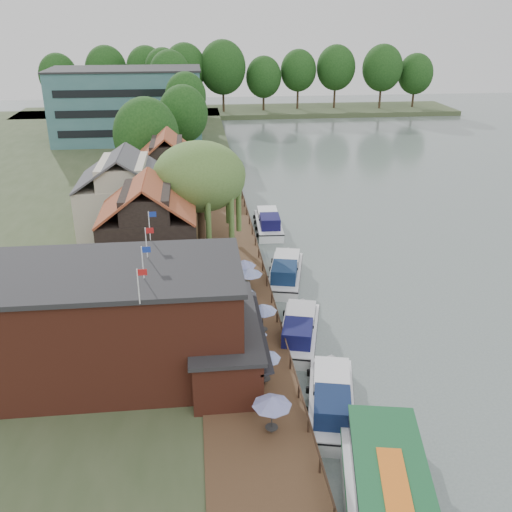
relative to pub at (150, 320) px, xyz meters
name	(u,v)px	position (x,y,z in m)	size (l,w,h in m)	color
ground	(361,361)	(14.00, 1.00, -4.65)	(260.00, 260.00, 0.00)	slate
land_bank	(36,208)	(-16.00, 36.00, -4.15)	(50.00, 140.00, 1.00)	#384728
quay_deck	(235,288)	(6.00, 11.00, -3.60)	(6.00, 50.00, 0.10)	#47301E
quay_rail	(266,279)	(8.70, 11.50, -3.15)	(0.20, 49.00, 1.00)	black
pub	(150,320)	(0.00, 0.00, 0.00)	(20.00, 11.00, 7.30)	maroon
hotel_block	(128,105)	(-8.00, 71.00, 2.50)	(25.40, 12.40, 12.30)	#38666B
cottage_a	(149,227)	(-1.00, 15.00, 0.60)	(8.60, 7.60, 8.50)	black
cottage_b	(125,194)	(-4.00, 25.00, 0.60)	(9.60, 8.60, 8.50)	beige
cottage_c	(168,170)	(0.00, 34.00, 0.60)	(7.60, 7.60, 8.50)	black
willow	(200,197)	(3.50, 20.00, 1.56)	(8.60, 8.60, 10.43)	#476B2D
umbrella_0	(272,415)	(6.70, -6.84, -2.36)	(2.16, 2.16, 2.38)	navy
umbrella_1	(265,367)	(6.87, -2.39, -2.36)	(1.95, 1.95, 2.38)	#1C369C
umbrella_2	(248,344)	(6.13, 0.33, -2.36)	(2.45, 2.45, 2.38)	#1B3A97
umbrella_3	(263,319)	(7.45, 3.49, -2.36)	(1.99, 1.99, 2.38)	#1C359B
umbrella_4	(240,302)	(6.08, 6.15, -2.36)	(2.41, 2.41, 2.38)	#1B3098
umbrella_5	(250,282)	(7.12, 9.57, -2.36)	(2.07, 2.07, 2.38)	navy
umbrella_6	(244,273)	(6.83, 11.26, -2.36)	(1.96, 1.96, 2.38)	navy
cruiser_0	(332,395)	(10.69, -4.04, -3.52)	(3.04, 9.41, 2.26)	silver
cruiser_1	(299,327)	(10.20, 4.09, -3.55)	(2.96, 9.16, 2.19)	white
cruiser_2	(286,269)	(10.75, 14.03, -3.51)	(3.07, 9.51, 2.29)	silver
cruiser_3	(269,221)	(10.89, 26.87, -3.54)	(3.00, 9.29, 2.23)	white
swan	(350,473)	(10.49, -9.33, -4.43)	(0.44, 0.44, 0.44)	white
bank_tree_0	(147,142)	(-2.92, 42.87, 2.02)	(8.41, 8.41, 11.35)	#143811
bank_tree_1	(184,127)	(1.78, 50.70, 2.27)	(6.97, 6.97, 11.85)	#143811
bank_tree_2	(187,115)	(2.18, 57.87, 2.79)	(6.16, 6.16, 12.88)	#143811
bank_tree_3	(157,101)	(-3.50, 80.77, 1.74)	(6.60, 6.60, 10.78)	#143811
bank_tree_4	(171,88)	(-1.00, 85.58, 3.52)	(8.00, 8.00, 14.34)	#143811
bank_tree_5	(164,83)	(-2.69, 95.26, 3.44)	(7.58, 7.58, 14.18)	#143811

